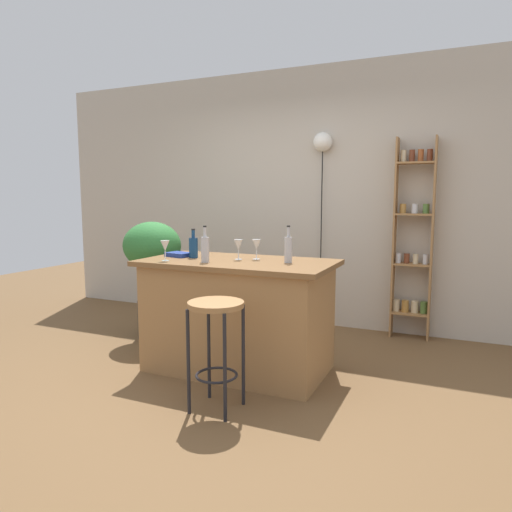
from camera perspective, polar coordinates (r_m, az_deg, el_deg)
The scene contains 15 objects.
ground at distance 3.71m, azimuth -4.31°, elevation -15.14°, with size 12.00×12.00×0.00m, color brown.
back_wall at distance 5.23m, azimuth 5.79°, elevation 7.08°, with size 6.40×0.10×2.80m, color #BCB2A3.
kitchen_counter at distance 3.82m, azimuth -2.23°, elevation -7.24°, with size 1.54×0.82×0.91m.
bar_stool at distance 3.10m, azimuth -4.92°, elevation -8.89°, with size 0.37×0.37×0.73m.
spice_shelf at distance 4.85m, azimuth 18.69°, elevation 1.75°, with size 0.38×0.17×1.99m.
plant_stool at distance 4.85m, azimuth -12.40°, elevation -7.56°, with size 0.33×0.33×0.37m, color #2D2823.
potted_plant at distance 4.72m, azimuth -12.63°, elevation 0.68°, with size 0.59×0.53×0.80m.
bottle_wine_red at distance 3.59m, azimuth 3.98°, elevation 0.90°, with size 0.06×0.06×0.29m.
bottle_vinegar at distance 3.63m, azimuth -6.28°, elevation 0.91°, with size 0.06×0.06×0.29m.
bottle_olive_oil at distance 3.91m, azimuth -7.69°, elevation 1.12°, with size 0.07×0.07×0.24m.
wine_glass_left at distance 3.75m, azimuth -11.10°, elevation 1.17°, with size 0.07×0.07×0.16m.
wine_glass_center at distance 3.76m, azimuth -2.18°, elevation 1.32°, with size 0.07×0.07×0.16m.
wine_glass_right at distance 3.77m, azimuth 0.05°, elevation 1.34°, with size 0.07×0.07×0.16m.
cookbook at distance 4.02m, azimuth -9.42°, elevation 0.19°, with size 0.21×0.15×0.04m, color navy.
pendant_globe_light at distance 5.08m, azimuth 8.19°, elevation 13.34°, with size 0.20×0.20×2.09m.
Camera 1 is at (1.64, -3.02, 1.41)m, focal length 32.58 mm.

